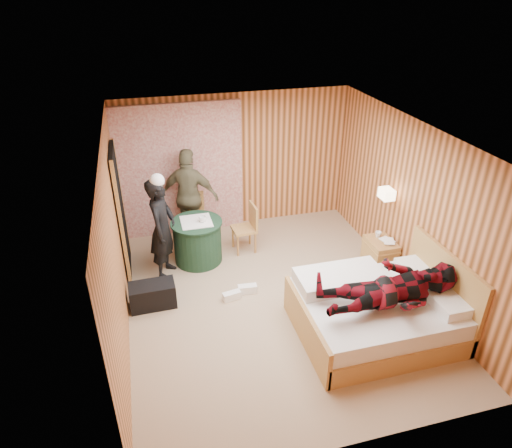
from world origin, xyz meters
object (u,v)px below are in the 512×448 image
object	(u,v)px
wall_lamp	(387,194)
round_table	(198,241)
bed	(376,311)
nightstand	(380,255)
woman_standing	(162,229)
man_at_table	(190,197)
man_on_bed	(394,280)
chair_far	(192,214)
chair_near	(248,224)
duffel_bag	(153,295)

from	to	relation	value
wall_lamp	round_table	distance (m)	3.12
bed	round_table	bearing A→B (deg)	131.22
nightstand	woman_standing	bearing A→B (deg)	167.00
woman_standing	man_at_table	xyz separation A→B (m)	(0.55, 0.96, 0.04)
man_at_table	man_on_bed	xyz separation A→B (m)	(2.07, -3.26, 0.11)
chair_far	chair_near	size ratio (longest dim) A/B	1.09
duffel_bag	man_at_table	bearing A→B (deg)	63.50
duffel_bag	woman_standing	xyz separation A→B (m)	(0.26, 0.78, 0.64)
round_table	man_at_table	size ratio (longest dim) A/B	0.49
chair_near	man_on_bed	xyz separation A→B (m)	(1.17, -2.68, 0.48)
wall_lamp	duffel_bag	distance (m)	3.83
chair_far	man_at_table	world-z (taller)	man_at_table
chair_far	woman_standing	size ratio (longest dim) A/B	0.56
nightstand	chair_near	world-z (taller)	chair_near
wall_lamp	nightstand	world-z (taller)	wall_lamp
man_on_bed	chair_far	bearing A→B (deg)	122.43
bed	chair_near	bearing A→B (deg)	115.06
wall_lamp	man_on_bed	distance (m)	1.86
bed	round_table	size ratio (longest dim) A/B	2.38
wall_lamp	round_table	world-z (taller)	wall_lamp
chair_near	woman_standing	distance (m)	1.53
bed	round_table	world-z (taller)	bed
chair_near	man_at_table	size ratio (longest dim) A/B	0.50
wall_lamp	chair_far	xyz separation A→B (m)	(-2.82, 1.57, -0.76)
man_on_bed	chair_near	bearing A→B (deg)	113.62
chair_far	man_at_table	xyz separation A→B (m)	(-0.02, 0.04, 0.32)
man_at_table	chair_near	bearing A→B (deg)	170.75
bed	man_on_bed	distance (m)	0.70
chair_near	woman_standing	world-z (taller)	woman_standing
nightstand	man_on_bed	xyz separation A→B (m)	(-0.73, -1.53, 0.69)
woman_standing	chair_near	bearing A→B (deg)	-54.36
duffel_bag	woman_standing	bearing A→B (deg)	70.03
bed	nightstand	world-z (taller)	bed
chair_far	chair_near	distance (m)	1.03
nightstand	round_table	world-z (taller)	round_table
man_at_table	man_on_bed	bearing A→B (deg)	146.15
round_table	chair_near	xyz separation A→B (m)	(0.89, 0.12, 0.12)
bed	woman_standing	xyz separation A→B (m)	(-2.59, 2.08, 0.51)
wall_lamp	round_table	bearing A→B (deg)	162.42
nightstand	man_on_bed	distance (m)	1.84
duffel_bag	man_on_bed	world-z (taller)	man_on_bed
chair_near	man_at_table	world-z (taller)	man_at_table
bed	nightstand	distance (m)	1.51
chair_far	man_at_table	distance (m)	0.33
nightstand	wall_lamp	bearing A→B (deg)	70.77
duffel_bag	man_at_table	xyz separation A→B (m)	(0.82, 1.74, 0.68)
chair_near	man_at_table	distance (m)	1.13
round_table	man_at_table	bearing A→B (deg)	90.00
bed	duffel_bag	xyz separation A→B (m)	(-2.86, 1.30, -0.13)
wall_lamp	chair_far	world-z (taller)	wall_lamp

